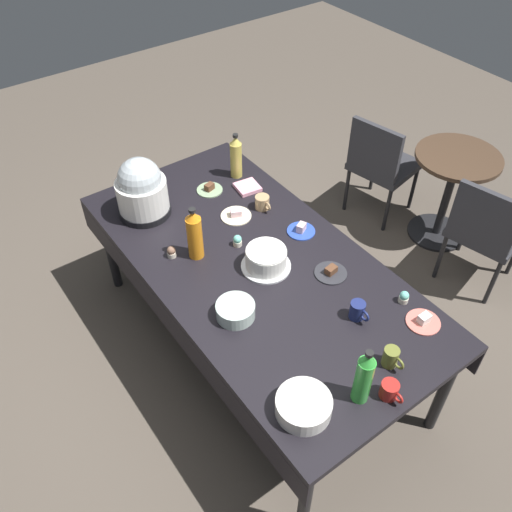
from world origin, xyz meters
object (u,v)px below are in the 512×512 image
at_px(dessert_plate_charcoal, 331,272).
at_px(coffee_mug_olive, 391,357).
at_px(cupcake_mint, 404,297).
at_px(cupcake_cocoa, 238,241).
at_px(frosted_layer_cake, 266,259).
at_px(maroon_chair_right, 486,228).
at_px(dessert_plate_sage, 210,189).
at_px(cupcake_lemon, 171,252).
at_px(slow_cooker, 141,190).
at_px(dessert_plate_coral, 423,321).
at_px(dessert_plate_cream, 236,215).
at_px(maroon_chair_left, 381,162).
at_px(coffee_mug_tan, 262,203).
at_px(dessert_plate_cobalt, 301,230).
at_px(soda_bottle_ginger_ale, 236,157).
at_px(coffee_mug_navy, 358,311).
at_px(round_cafe_table, 451,182).
at_px(glass_salad_bowl, 235,310).
at_px(ceramic_snack_bowl, 304,406).
at_px(coffee_mug_red, 390,390).
at_px(potluck_table, 256,271).
at_px(soda_bottle_lime_soda, 364,377).
at_px(soda_bottle_orange_juice, 195,234).

bearing_deg(dessert_plate_charcoal, coffee_mug_olive, -16.07).
bearing_deg(cupcake_mint, cupcake_cocoa, -152.74).
relative_size(frosted_layer_cake, maroon_chair_right, 0.32).
bearing_deg(dessert_plate_sage, cupcake_lemon, -51.99).
xyz_separation_m(slow_cooker, dessert_plate_coral, (1.56, 0.70, -0.16)).
distance_m(dessert_plate_cream, maroon_chair_left, 1.46).
xyz_separation_m(cupcake_lemon, coffee_mug_tan, (-0.05, 0.66, 0.01)).
height_order(dessert_plate_cobalt, soda_bottle_ginger_ale, soda_bottle_ginger_ale).
xyz_separation_m(coffee_mug_navy, round_cafe_table, (-0.65, 1.61, -0.30)).
distance_m(dessert_plate_cobalt, dessert_plate_coral, 0.87).
height_order(glass_salad_bowl, soda_bottle_ginger_ale, soda_bottle_ginger_ale).
bearing_deg(maroon_chair_left, dessert_plate_coral, -40.29).
bearing_deg(soda_bottle_ginger_ale, glass_salad_bowl, -34.83).
bearing_deg(cupcake_lemon, ceramic_snack_bowl, -1.19).
bearing_deg(glass_salad_bowl, round_cafe_table, 97.99).
relative_size(ceramic_snack_bowl, cupcake_lemon, 3.57).
height_order(frosted_layer_cake, dessert_plate_cobalt, frosted_layer_cake).
bearing_deg(dessert_plate_cobalt, dessert_plate_charcoal, -14.07).
bearing_deg(coffee_mug_red, maroon_chair_left, 134.22).
distance_m(coffee_mug_red, maroon_chair_left, 2.23).
bearing_deg(soda_bottle_ginger_ale, coffee_mug_navy, -8.62).
bearing_deg(potluck_table, slow_cooker, -159.07).
height_order(dessert_plate_charcoal, round_cafe_table, dessert_plate_charcoal).
distance_m(glass_salad_bowl, maroon_chair_left, 2.04).
height_order(dessert_plate_coral, coffee_mug_navy, coffee_mug_navy).
bearing_deg(soda_bottle_ginger_ale, frosted_layer_cake, -24.06).
height_order(dessert_plate_cobalt, dessert_plate_cream, dessert_plate_cobalt).
distance_m(dessert_plate_cream, cupcake_cocoa, 0.25).
relative_size(glass_salad_bowl, maroon_chair_right, 0.23).
bearing_deg(maroon_chair_right, coffee_mug_olive, -71.96).
relative_size(glass_salad_bowl, soda_bottle_lime_soda, 0.60).
distance_m(frosted_layer_cake, dessert_plate_charcoal, 0.35).
bearing_deg(frosted_layer_cake, dessert_plate_cream, 165.93).
bearing_deg(soda_bottle_ginger_ale, maroon_chair_left, 80.59).
height_order(glass_salad_bowl, ceramic_snack_bowl, ceramic_snack_bowl).
xyz_separation_m(coffee_mug_tan, coffee_mug_red, (1.36, -0.33, -0.00)).
distance_m(dessert_plate_coral, soda_bottle_orange_juice, 1.25).
relative_size(dessert_plate_cream, maroon_chair_right, 0.22).
height_order(maroon_chair_right, round_cafe_table, maroon_chair_right).
bearing_deg(cupcake_mint, slow_cooker, -152.89).
bearing_deg(ceramic_snack_bowl, round_cafe_table, 112.53).
xyz_separation_m(soda_bottle_lime_soda, coffee_mug_olive, (-0.04, 0.23, -0.10)).
relative_size(dessert_plate_cream, soda_bottle_lime_soda, 0.57).
bearing_deg(maroon_chair_right, cupcake_mint, -77.53).
distance_m(dessert_plate_coral, soda_bottle_lime_soda, 0.57).
xyz_separation_m(slow_cooker, cupcake_cocoa, (0.56, 0.29, -0.14)).
bearing_deg(cupcake_mint, maroon_chair_left, 136.88).
height_order(dessert_plate_charcoal, coffee_mug_olive, coffee_mug_olive).
distance_m(glass_salad_bowl, round_cafe_table, 2.13).
bearing_deg(dessert_plate_cobalt, coffee_mug_olive, -15.32).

